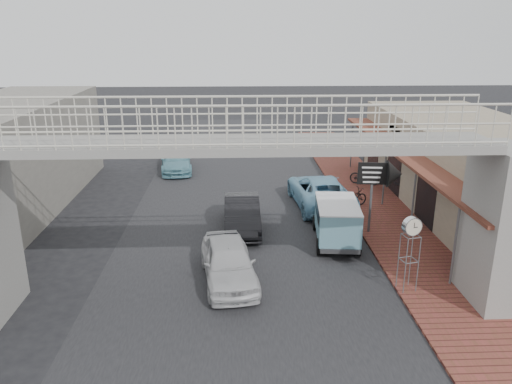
{
  "coord_description": "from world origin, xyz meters",
  "views": [
    {
      "loc": [
        -0.21,
        -17.63,
        8.16
      ],
      "look_at": [
        0.61,
        1.94,
        1.8
      ],
      "focal_mm": 35.0,
      "sensor_mm": 36.0,
      "label": 1
    }
  ],
  "objects": [
    {
      "name": "angkot_curb",
      "position": [
        3.86,
        5.22,
        0.75
      ],
      "size": [
        2.93,
        5.59,
        1.5
      ],
      "primitive_type": "imported",
      "rotation": [
        0.0,
        0.0,
        3.22
      ],
      "color": "#79B3D1",
      "rests_on": "ground"
    },
    {
      "name": "road_strip",
      "position": [
        0.0,
        0.0,
        0.01
      ],
      "size": [
        10.0,
        60.0,
        0.01
      ],
      "primitive_type": "cube",
      "color": "black",
      "rests_on": "ground"
    },
    {
      "name": "shophouse_row",
      "position": [
        10.97,
        4.0,
        2.01
      ],
      "size": [
        7.2,
        18.0,
        4.0
      ],
      "color": "gray",
      "rests_on": "ground"
    },
    {
      "name": "footbridge",
      "position": [
        0.0,
        -4.0,
        3.18
      ],
      "size": [
        16.4,
        2.4,
        6.34
      ],
      "color": "gray",
      "rests_on": "ground"
    },
    {
      "name": "sidewalk",
      "position": [
        6.5,
        3.0,
        0.05
      ],
      "size": [
        3.0,
        40.0,
        0.1
      ],
      "primitive_type": "cube",
      "color": "brown",
      "rests_on": "ground"
    },
    {
      "name": "motorcycle_near",
      "position": [
        5.3,
        4.7,
        0.56
      ],
      "size": [
        1.84,
        1.29,
        0.92
      ],
      "primitive_type": "imported",
      "rotation": [
        0.0,
        0.0,
        2.01
      ],
      "color": "black",
      "rests_on": "sidewalk"
    },
    {
      "name": "motorcycle_far",
      "position": [
        6.83,
        8.26,
        0.59
      ],
      "size": [
        1.68,
        1.09,
        0.98
      ],
      "primitive_type": "imported",
      "rotation": [
        0.0,
        0.0,
        1.15
      ],
      "color": "black",
      "rests_on": "sidewalk"
    },
    {
      "name": "arrow_sign",
      "position": [
        6.1,
        1.49,
        2.6
      ],
      "size": [
        1.83,
        1.18,
        3.1
      ],
      "rotation": [
        0.0,
        0.0,
        -0.11
      ],
      "color": "#59595B",
      "rests_on": "sidewalk"
    },
    {
      "name": "street_clock",
      "position": [
        5.3,
        -3.3,
        2.19
      ],
      "size": [
        0.64,
        0.57,
        2.51
      ],
      "rotation": [
        0.0,
        0.0,
        0.21
      ],
      "color": "#59595B",
      "rests_on": "sidewalk"
    },
    {
      "name": "building_far_left",
      "position": [
        -11.0,
        6.0,
        2.5
      ],
      "size": [
        5.0,
        14.0,
        5.0
      ],
      "primitive_type": "cube",
      "color": "gray",
      "rests_on": "ground"
    },
    {
      "name": "angkot_far",
      "position": [
        -3.83,
        11.94,
        0.63
      ],
      "size": [
        2.28,
        4.52,
        1.26
      ],
      "primitive_type": "imported",
      "rotation": [
        0.0,
        0.0,
        0.12
      ],
      "color": "#66A1B2",
      "rests_on": "ground"
    },
    {
      "name": "ground",
      "position": [
        0.0,
        0.0,
        0.0
      ],
      "size": [
        120.0,
        120.0,
        0.0
      ],
      "primitive_type": "plane",
      "color": "black",
      "rests_on": "ground"
    },
    {
      "name": "white_hatchback",
      "position": [
        -0.5,
        -2.32,
        0.72
      ],
      "size": [
        2.24,
        4.4,
        1.43
      ],
      "primitive_type": "imported",
      "rotation": [
        0.0,
        0.0,
        0.13
      ],
      "color": "silver",
      "rests_on": "ground"
    },
    {
      "name": "angkot_van",
      "position": [
        3.77,
        0.75,
        1.11
      ],
      "size": [
        1.95,
        3.71,
        1.76
      ],
      "rotation": [
        0.0,
        0.0,
        -0.1
      ],
      "color": "black",
      "rests_on": "ground"
    },
    {
      "name": "dark_sedan",
      "position": [
        0.03,
        2.32,
        0.7
      ],
      "size": [
        1.54,
        4.26,
        1.4
      ],
      "primitive_type": "imported",
      "rotation": [
        0.0,
        0.0,
        0.01
      ],
      "color": "black",
      "rests_on": "ground"
    }
  ]
}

